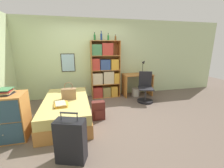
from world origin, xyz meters
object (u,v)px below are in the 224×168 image
bottle_green (95,37)px  bed (67,109)px  desk (137,81)px  magazine_pile_on_dresser (4,92)px  handbag (69,94)px  suitcase (71,141)px  bottle_brown (101,37)px  backpack (98,111)px  desk_lamp (144,64)px  desk_chair (145,92)px  waste_bin (135,92)px  bookcase (105,72)px  book_stack_on_bed (61,104)px  dresser (7,117)px  bottle_blue (115,38)px  bottle_clear (108,38)px

bottle_green → bed: bearing=-123.3°
desk → bottle_green: bearing=174.5°
bottle_green → magazine_pile_on_dresser: bearing=-134.5°
handbag → desk: bearing=28.7°
suitcase → bottle_brown: size_ratio=2.77×
bottle_green → backpack: (-0.17, -1.63, -1.77)m
desk → desk_lamp: size_ratio=2.06×
desk_chair → handbag: bearing=-165.3°
handbag → waste_bin: 2.56m
bookcase → bottle_brown: bearing=-166.6°
bottle_green → bottle_brown: (0.20, -0.06, 0.01)m
book_stack_on_bed → bottle_brown: 2.56m
handbag → bottle_brown: bottle_brown is taller
handbag → dresser: size_ratio=0.47×
bottle_blue → handbag: bearing=-138.2°
bottle_clear → desk_lamp: 1.54m
handbag → bookcase: 1.78m
bottle_blue → bookcase: bearing=178.6°
book_stack_on_bed → backpack: (0.83, 0.15, -0.30)m
bottle_blue → desk_chair: bottle_blue is taller
bottle_blue → suitcase: bearing=-117.1°
suitcase → book_stack_on_bed: bearing=101.4°
bookcase → desk_lamp: bearing=-2.1°
desk_chair → backpack: (-1.63, -0.84, -0.08)m
handbag → desk_lamp: bearing=27.3°
dresser → bottle_blue: 3.59m
book_stack_on_bed → bottle_blue: bearing=46.1°
dresser → bottle_green: bearing=45.7°
magazine_pile_on_dresser → backpack: (1.76, 0.33, -0.71)m
dresser → bookcase: size_ratio=0.46×
bottle_green → book_stack_on_bed: bearing=-119.2°
backpack → bottle_green: bearing=84.1°
book_stack_on_bed → desk: bearing=33.8°
magazine_pile_on_dresser → desk_chair: bearing=19.0°
bed → magazine_pile_on_dresser: bearing=-150.8°
bottle_blue → desk_lamp: 1.34m
suitcase → bottle_clear: size_ratio=3.65×
book_stack_on_bed → bottle_clear: (1.42, 1.69, 1.46)m
desk → desk_chair: (0.01, -0.65, -0.22)m
book_stack_on_bed → bottle_green: (0.99, 1.78, 1.47)m
bottle_brown → waste_bin: size_ratio=1.07×
bottle_brown → desk: bottle_brown is taller
bookcase → bottle_blue: (0.37, -0.01, 1.08)m
suitcase → backpack: (0.61, 1.24, -0.12)m
handbag → desk: 2.61m
bed → handbag: size_ratio=4.88×
bottle_brown → bottle_clear: 0.22m
bottle_clear → waste_bin: 2.08m
magazine_pile_on_dresser → bottle_green: bearing=45.5°
bottle_clear → desk_lamp: bottle_clear is taller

